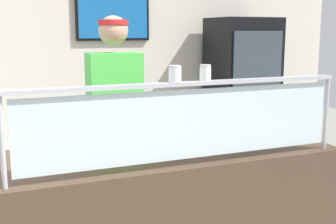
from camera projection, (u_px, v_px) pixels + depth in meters
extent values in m
cube|color=silver|center=(80.00, 60.00, 4.75)|extent=(6.42, 0.08, 2.70)
cube|color=black|center=(113.00, 16.00, 4.74)|extent=(0.81, 0.04, 0.51)
cube|color=#1966B2|center=(113.00, 16.00, 4.72)|extent=(0.76, 0.01, 0.46)
cylinder|color=#B2B5BC|center=(2.00, 141.00, 1.95)|extent=(0.02, 0.02, 0.45)
cylinder|color=#B2B5BC|center=(326.00, 112.00, 2.64)|extent=(0.02, 0.02, 0.45)
cube|color=silver|center=(188.00, 124.00, 2.30)|extent=(1.76, 0.01, 0.37)
cube|color=#B2B5BC|center=(189.00, 84.00, 2.26)|extent=(1.82, 0.06, 0.02)
cylinder|color=#9EA0A8|center=(167.00, 146.00, 2.71)|extent=(0.48, 0.48, 0.01)
cylinder|color=tan|center=(167.00, 144.00, 2.70)|extent=(0.46, 0.46, 0.02)
cylinder|color=gold|center=(167.00, 142.00, 2.70)|extent=(0.40, 0.40, 0.01)
cube|color=#ADAFB7|center=(162.00, 143.00, 2.67)|extent=(0.12, 0.29, 0.01)
cylinder|color=white|center=(175.00, 76.00, 2.22)|extent=(0.07, 0.07, 0.07)
cylinder|color=white|center=(175.00, 78.00, 2.22)|extent=(0.06, 0.06, 0.04)
cylinder|color=silver|center=(175.00, 67.00, 2.22)|extent=(0.06, 0.06, 0.02)
cylinder|color=white|center=(205.00, 74.00, 2.29)|extent=(0.06, 0.06, 0.07)
cylinder|color=red|center=(205.00, 76.00, 2.29)|extent=(0.05, 0.05, 0.04)
cylinder|color=silver|center=(205.00, 66.00, 2.28)|extent=(0.06, 0.06, 0.02)
cylinder|color=#23232D|center=(102.00, 192.00, 3.28)|extent=(0.13, 0.13, 0.95)
cylinder|color=#23232D|center=(131.00, 188.00, 3.36)|extent=(0.13, 0.13, 0.95)
cube|color=#4CD14C|center=(115.00, 91.00, 3.18)|extent=(0.38, 0.21, 0.55)
sphere|color=tan|center=(113.00, 31.00, 3.11)|extent=(0.21, 0.21, 0.21)
cylinder|color=red|center=(113.00, 22.00, 3.10)|extent=(0.21, 0.21, 0.04)
cylinder|color=tan|center=(149.00, 107.00, 3.07)|extent=(0.08, 0.34, 0.08)
cube|color=black|center=(241.00, 97.00, 5.10)|extent=(0.71, 0.61, 1.80)
cube|color=#38424C|center=(256.00, 98.00, 4.81)|extent=(0.61, 0.02, 1.44)
cylinder|color=blue|center=(236.00, 93.00, 4.82)|extent=(0.06, 0.06, 0.20)
cylinder|color=green|center=(246.00, 92.00, 4.87)|extent=(0.06, 0.06, 0.20)
cylinder|color=green|center=(256.00, 91.00, 4.92)|extent=(0.06, 0.06, 0.20)
cylinder|color=red|center=(266.00, 91.00, 4.97)|extent=(0.06, 0.06, 0.20)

